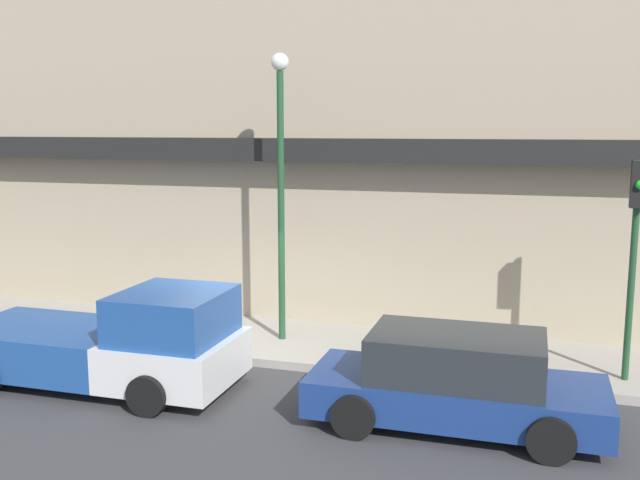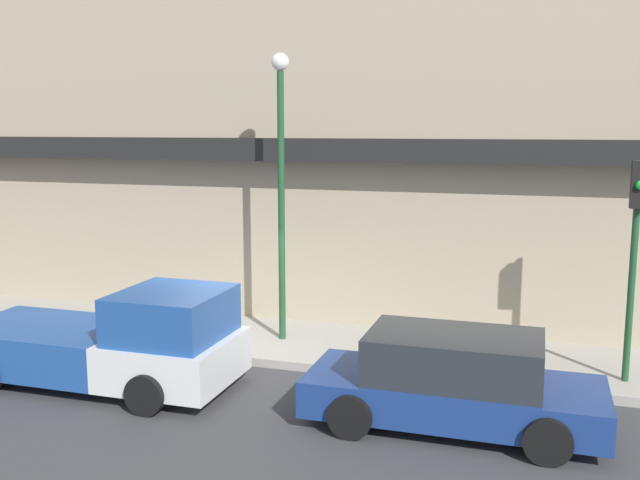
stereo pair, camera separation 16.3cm
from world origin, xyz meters
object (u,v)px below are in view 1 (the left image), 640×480
(fire_hydrant, at_px, (511,351))
(street_lamp, at_px, (281,166))
(traffic_light, at_px, (636,232))
(pickup_truck, at_px, (115,343))
(parked_car, at_px, (456,381))

(fire_hydrant, height_order, street_lamp, street_lamp)
(street_lamp, distance_m, traffic_light, 6.78)
(fire_hydrant, distance_m, traffic_light, 3.04)
(fire_hydrant, xyz_separation_m, traffic_light, (1.98, -0.04, 2.31))
(pickup_truck, height_order, parked_car, pickup_truck)
(pickup_truck, relative_size, fire_hydrant, 7.28)
(parked_car, bearing_deg, street_lamp, 141.56)
(pickup_truck, height_order, street_lamp, street_lamp)
(pickup_truck, bearing_deg, fire_hydrant, 19.23)
(fire_hydrant, relative_size, street_lamp, 0.12)
(parked_car, height_order, fire_hydrant, parked_car)
(pickup_truck, xyz_separation_m, parked_car, (6.02, 0.00, -0.07))
(parked_car, bearing_deg, traffic_light, 40.79)
(pickup_truck, relative_size, traffic_light, 1.33)
(parked_car, bearing_deg, pickup_truck, 179.29)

